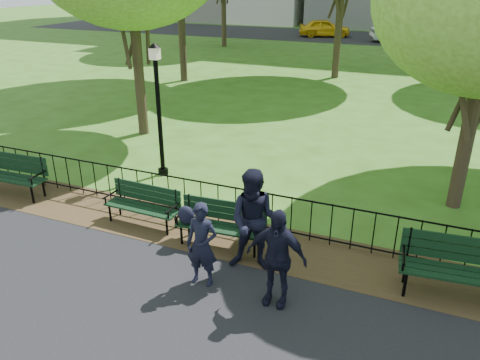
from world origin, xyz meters
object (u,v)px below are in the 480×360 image
at_px(park_bench_main, 210,218).
at_px(lamppost, 159,106).
at_px(park_bench_right_a, 464,263).
at_px(person_left, 202,245).
at_px(taxi, 325,28).
at_px(sedan_silver, 401,32).
at_px(person_mid, 255,221).
at_px(park_bench_left_a, 144,201).
at_px(person_right, 276,257).
at_px(park_bench_left_b, 11,170).

bearing_deg(park_bench_main, lamppost, 131.35).
relative_size(park_bench_right_a, person_left, 1.34).
relative_size(taxi, sedan_silver, 0.94).
relative_size(park_bench_main, lamppost, 0.52).
relative_size(lamppost, person_mid, 1.79).
bearing_deg(person_mid, person_left, -141.43).
bearing_deg(lamppost, park_bench_left_a, -66.68).
relative_size(park_bench_main, park_bench_right_a, 0.87).
bearing_deg(sedan_silver, lamppost, 153.91).
xyz_separation_m(person_mid, person_right, (0.65, -0.76, -0.11)).
bearing_deg(person_mid, sedan_silver, 80.31).
relative_size(person_mid, taxi, 0.45).
bearing_deg(park_bench_main, person_mid, -25.81).
distance_m(park_bench_main, park_bench_left_a, 1.67).
bearing_deg(person_left, person_mid, 44.86).
relative_size(person_mid, person_right, 1.14).
height_order(park_bench_main, person_right, person_right).
xyz_separation_m(park_bench_main, person_mid, (1.09, -0.43, 0.38)).
distance_m(lamppost, person_left, 5.09).
distance_m(park_bench_right_a, taxi, 34.40).
relative_size(park_bench_left_a, person_left, 1.10).
distance_m(park_bench_left_b, sedan_silver, 32.24).
distance_m(park_bench_left_b, lamppost, 3.81).
bearing_deg(taxi, park_bench_main, 171.51).
height_order(lamppost, person_mid, lamppost).
distance_m(park_bench_left_a, park_bench_left_b, 3.73).
bearing_deg(sedan_silver, park_bench_right_a, 167.28).
relative_size(person_left, sedan_silver, 0.34).
distance_m(park_bench_main, person_mid, 1.23).
height_order(park_bench_left_a, park_bench_right_a, park_bench_right_a).
xyz_separation_m(lamppost, taxi, (-2.93, 30.36, -1.12)).
height_order(person_mid, sedan_silver, person_mid).
relative_size(person_left, taxi, 0.36).
xyz_separation_m(park_bench_left_a, sedan_silver, (2.15, 31.74, 0.21)).
bearing_deg(taxi, person_left, 171.88).
bearing_deg(person_mid, person_right, -60.09).
height_order(park_bench_left_a, lamppost, lamppost).
bearing_deg(park_bench_left_b, taxi, 87.55).
bearing_deg(person_right, park_bench_right_a, 25.47).
height_order(person_left, person_mid, person_mid).
xyz_separation_m(person_mid, taxi, (-6.73, 33.45, -0.23)).
bearing_deg(taxi, person_right, 173.98).
xyz_separation_m(lamppost, person_mid, (3.79, -3.10, -0.88)).
relative_size(park_bench_left_a, park_bench_left_b, 0.87).
relative_size(park_bench_left_b, park_bench_right_a, 0.94).
bearing_deg(park_bench_right_a, person_left, -167.08).
bearing_deg(person_right, park_bench_main, 145.15).
bearing_deg(park_bench_left_b, lamppost, 39.18).
bearing_deg(taxi, park_bench_left_a, 168.75).
relative_size(person_mid, sedan_silver, 0.43).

